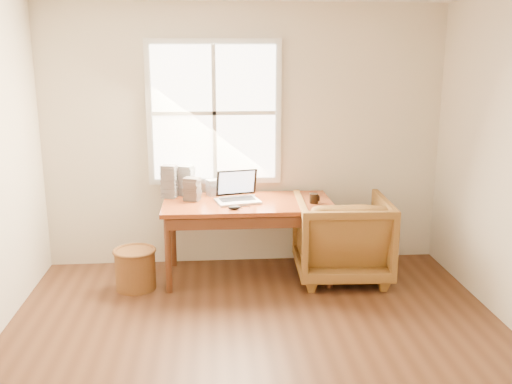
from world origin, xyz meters
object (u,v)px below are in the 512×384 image
(desk, at_px, (248,204))
(coffee_mug, at_px, (314,198))
(armchair, at_px, (342,237))
(cd_stack_a, at_px, (186,180))
(wicker_stool, at_px, (135,270))
(laptop, at_px, (237,188))

(desk, xyz_separation_m, coffee_mug, (0.62, -0.11, 0.07))
(armchair, distance_m, coffee_mug, 0.48)
(coffee_mug, distance_m, cd_stack_a, 1.28)
(desk, bearing_deg, armchair, -6.22)
(desk, bearing_deg, wicker_stool, -168.09)
(desk, xyz_separation_m, cd_stack_a, (-0.59, 0.30, 0.17))
(armchair, height_order, wicker_stool, armchair)
(armchair, relative_size, coffee_mug, 9.65)
(desk, distance_m, cd_stack_a, 0.68)
(wicker_stool, bearing_deg, cd_stack_a, 48.51)
(armchair, relative_size, laptop, 2.23)
(coffee_mug, bearing_deg, cd_stack_a, 157.16)
(laptop, relative_size, cd_stack_a, 1.33)
(wicker_stool, distance_m, coffee_mug, 1.78)
(coffee_mug, height_order, cd_stack_a, cd_stack_a)
(wicker_stool, bearing_deg, armchair, 3.65)
(wicker_stool, bearing_deg, laptop, 12.33)
(coffee_mug, bearing_deg, armchair, -2.37)
(laptop, relative_size, coffee_mug, 4.32)
(desk, bearing_deg, cd_stack_a, 152.91)
(cd_stack_a, bearing_deg, desk, -27.09)
(coffee_mug, xyz_separation_m, cd_stack_a, (-1.21, 0.41, 0.10))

